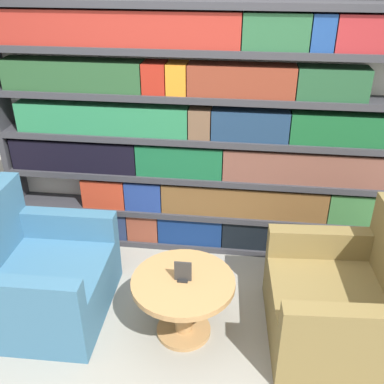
% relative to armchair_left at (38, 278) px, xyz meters
% --- Properties ---
extents(ground_plane, '(14.00, 14.00, 0.00)m').
position_rel_armchair_left_xyz_m(ground_plane, '(1.07, -0.42, -0.29)').
color(ground_plane, gray).
extents(bookshelf, '(3.34, 0.30, 2.02)m').
position_rel_armchair_left_xyz_m(bookshelf, '(1.08, 0.99, 0.71)').
color(bookshelf, silver).
rests_on(bookshelf, ground_plane).
extents(armchair_left, '(0.87, 0.93, 0.88)m').
position_rel_armchair_left_xyz_m(armchair_left, '(0.00, 0.00, 0.00)').
color(armchair_left, '#386684').
rests_on(armchair_left, ground_plane).
extents(armchair_right, '(0.91, 0.97, 0.88)m').
position_rel_armchair_left_xyz_m(armchair_right, '(2.10, 0.00, 0.00)').
color(armchair_right, olive).
rests_on(armchair_right, ground_plane).
extents(coffee_table, '(0.68, 0.68, 0.45)m').
position_rel_armchair_left_xyz_m(coffee_table, '(1.05, -0.09, 0.03)').
color(coffee_table, '#AD7F4C').
rests_on(coffee_table, ground_plane).
extents(table_sign, '(0.11, 0.06, 0.14)m').
position_rel_armchair_left_xyz_m(table_sign, '(1.05, -0.09, 0.22)').
color(table_sign, black).
rests_on(table_sign, coffee_table).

